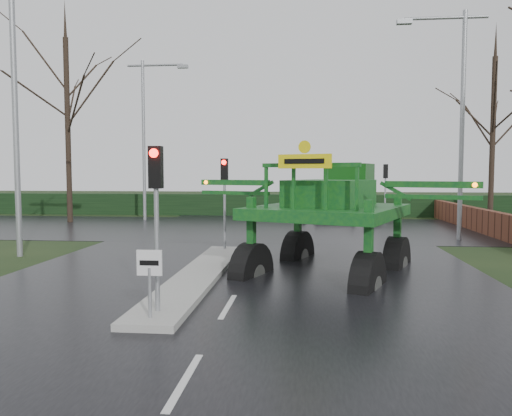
# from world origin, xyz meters

# --- Properties ---
(ground) EXTENTS (140.00, 140.00, 0.00)m
(ground) POSITION_xyz_m (0.00, 0.00, 0.00)
(ground) COLOR black
(ground) RESTS_ON ground
(road_main) EXTENTS (14.00, 80.00, 0.02)m
(road_main) POSITION_xyz_m (0.00, 10.00, 0.00)
(road_main) COLOR black
(road_main) RESTS_ON ground
(road_cross) EXTENTS (80.00, 12.00, 0.02)m
(road_cross) POSITION_xyz_m (0.00, 16.00, 0.01)
(road_cross) COLOR black
(road_cross) RESTS_ON ground
(median_island) EXTENTS (1.20, 10.00, 0.16)m
(median_island) POSITION_xyz_m (-1.30, 3.00, 0.09)
(median_island) COLOR gray
(median_island) RESTS_ON ground
(hedge_row) EXTENTS (44.00, 0.90, 1.50)m
(hedge_row) POSITION_xyz_m (0.00, 24.00, 0.75)
(hedge_row) COLOR black
(hedge_row) RESTS_ON ground
(brick_wall) EXTENTS (0.40, 20.00, 1.20)m
(brick_wall) POSITION_xyz_m (10.50, 16.00, 0.60)
(brick_wall) COLOR #592D1E
(brick_wall) RESTS_ON ground
(keep_left_sign) EXTENTS (0.50, 0.07, 1.35)m
(keep_left_sign) POSITION_xyz_m (-1.30, -1.50, 1.06)
(keep_left_sign) COLOR gray
(keep_left_sign) RESTS_ON ground
(traffic_signal_near) EXTENTS (0.26, 0.33, 3.52)m
(traffic_signal_near) POSITION_xyz_m (-1.30, -1.01, 2.59)
(traffic_signal_near) COLOR gray
(traffic_signal_near) RESTS_ON ground
(traffic_signal_mid) EXTENTS (0.26, 0.33, 3.52)m
(traffic_signal_mid) POSITION_xyz_m (-1.30, 7.49, 2.59)
(traffic_signal_mid) COLOR gray
(traffic_signal_mid) RESTS_ON ground
(traffic_signal_far) EXTENTS (0.26, 0.33, 3.52)m
(traffic_signal_far) POSITION_xyz_m (6.50, 20.01, 2.59)
(traffic_signal_far) COLOR gray
(traffic_signal_far) RESTS_ON ground
(street_light_left_near) EXTENTS (3.85, 0.30, 10.00)m
(street_light_left_near) POSITION_xyz_m (-8.19, 6.00, 5.99)
(street_light_left_near) COLOR gray
(street_light_left_near) RESTS_ON ground
(street_light_right) EXTENTS (3.85, 0.30, 10.00)m
(street_light_right) POSITION_xyz_m (8.19, 12.00, 5.99)
(street_light_right) COLOR gray
(street_light_right) RESTS_ON ground
(street_light_left_far) EXTENTS (3.85, 0.30, 10.00)m
(street_light_left_far) POSITION_xyz_m (-8.19, 20.00, 5.99)
(street_light_left_far) COLOR gray
(street_light_left_far) RESTS_ON ground
(tree_left_far) EXTENTS (7.70, 7.70, 13.26)m
(tree_left_far) POSITION_xyz_m (-12.50, 18.00, 7.15)
(tree_left_far) COLOR black
(tree_left_far) RESTS_ON ground
(tree_right_far) EXTENTS (7.00, 7.00, 12.05)m
(tree_right_far) POSITION_xyz_m (13.00, 21.00, 6.50)
(tree_right_far) COLOR black
(tree_right_far) RESTS_ON ground
(crop_sprayer) EXTENTS (8.05, 6.46, 4.82)m
(crop_sprayer) POSITION_xyz_m (0.22, 3.72, 2.28)
(crop_sprayer) COLOR black
(crop_sprayer) RESTS_ON ground
(white_sedan) EXTENTS (5.16, 2.71, 1.62)m
(white_sedan) POSITION_xyz_m (3.59, 19.16, 0.00)
(white_sedan) COLOR silver
(white_sedan) RESTS_ON ground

